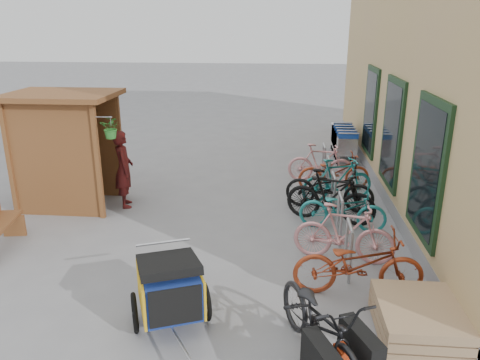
# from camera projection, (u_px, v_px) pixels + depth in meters

# --- Properties ---
(ground) EXTENTS (80.00, 80.00, 0.00)m
(ground) POSITION_uv_depth(u_px,v_px,m) (200.00, 268.00, 7.48)
(ground) COLOR gray
(kiosk) EXTENTS (2.49, 1.65, 2.40)m
(kiosk) POSITION_uv_depth(u_px,v_px,m) (61.00, 134.00, 9.59)
(kiosk) COLOR brown
(kiosk) RESTS_ON ground
(bike_rack) EXTENTS (0.05, 5.35, 0.86)m
(bike_rack) POSITION_uv_depth(u_px,v_px,m) (333.00, 191.00, 9.38)
(bike_rack) COLOR #A5A8AD
(bike_rack) RESTS_ON ground
(pallet_stack) EXTENTS (1.00, 1.20, 0.40)m
(pallet_stack) POSITION_uv_depth(u_px,v_px,m) (418.00, 319.00, 5.83)
(pallet_stack) COLOR #A3855F
(pallet_stack) RESTS_ON ground
(shopping_carts) EXTENTS (0.55, 2.18, 0.99)m
(shopping_carts) POSITION_uv_depth(u_px,v_px,m) (343.00, 138.00, 13.43)
(shopping_carts) COLOR silver
(shopping_carts) RESTS_ON ground
(child_trailer) EXTENTS (1.10, 1.68, 0.98)m
(child_trailer) POSITION_uv_depth(u_px,v_px,m) (170.00, 286.00, 5.94)
(child_trailer) COLOR navy
(child_trailer) RESTS_ON ground
(cargo_bike) EXTENTS (1.38, 2.04, 1.01)m
(cargo_bike) POSITION_uv_depth(u_px,v_px,m) (321.00, 326.00, 5.23)
(cargo_bike) COLOR black
(cargo_bike) RESTS_ON ground
(person_kiosk) EXTENTS (0.57, 0.70, 1.64)m
(person_kiosk) POSITION_uv_depth(u_px,v_px,m) (124.00, 169.00, 9.78)
(person_kiosk) COLOR maroon
(person_kiosk) RESTS_ON ground
(bike_0) EXTENTS (1.86, 0.70, 0.97)m
(bike_0) POSITION_uv_depth(u_px,v_px,m) (358.00, 264.00, 6.61)
(bike_0) COLOR maroon
(bike_0) RESTS_ON ground
(bike_1) EXTENTS (1.70, 0.77, 0.99)m
(bike_1) POSITION_uv_depth(u_px,v_px,m) (344.00, 233.00, 7.56)
(bike_1) COLOR pink
(bike_1) RESTS_ON ground
(bike_2) EXTENTS (1.68, 0.79, 0.85)m
(bike_2) POSITION_uv_depth(u_px,v_px,m) (343.00, 209.00, 8.74)
(bike_2) COLOR teal
(bike_2) RESTS_ON ground
(bike_3) EXTENTS (1.83, 1.01, 1.06)m
(bike_3) POSITION_uv_depth(u_px,v_px,m) (331.00, 196.00, 9.06)
(bike_3) COLOR black
(bike_3) RESTS_ON ground
(bike_4) EXTENTS (1.93, 1.01, 0.96)m
(bike_4) POSITION_uv_depth(u_px,v_px,m) (330.00, 187.00, 9.70)
(bike_4) COLOR black
(bike_4) RESTS_ON ground
(bike_5) EXTENTS (1.69, 0.96, 0.98)m
(bike_5) POSITION_uv_depth(u_px,v_px,m) (337.00, 180.00, 10.11)
(bike_5) COLOR teal
(bike_5) RESTS_ON ground
(bike_6) EXTENTS (1.74, 0.84, 0.88)m
(bike_6) POSITION_uv_depth(u_px,v_px,m) (334.00, 172.00, 10.86)
(bike_6) COLOR maroon
(bike_6) RESTS_ON ground
(bike_7) EXTENTS (1.63, 0.59, 0.96)m
(bike_7) POSITION_uv_depth(u_px,v_px,m) (321.00, 163.00, 11.38)
(bike_7) COLOR pink
(bike_7) RESTS_ON ground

